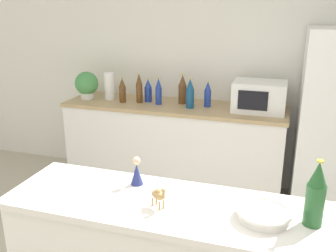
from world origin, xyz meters
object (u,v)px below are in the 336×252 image
Objects in this scene: back_bottle_6 at (122,90)px; wise_man_figurine_blue at (137,172)px; camel_figurine at (158,195)px; paper_towel_roll at (110,86)px; back_bottle_1 at (208,94)px; microwave at (259,96)px; back_bottle_0 at (159,92)px; back_bottle_4 at (183,90)px; wine_bottle at (316,195)px; fruit_bowl at (264,214)px; back_bottle_2 at (148,91)px; back_bottle_3 at (139,88)px; potted_plant at (87,84)px; back_bottle_5 at (190,94)px.

back_bottle_6 reaches higher than wise_man_figurine_blue.
back_bottle_6 is 2.29× the size of camel_figurine.
paper_towel_roll is 0.20m from back_bottle_6.
back_bottle_1 reaches higher than camel_figurine.
microwave is 0.98m from back_bottle_0.
back_bottle_0 is 0.24m from back_bottle_4.
microwave is at bearing 3.40° from back_bottle_0.
wine_bottle is 1.23× the size of fruit_bowl.
back_bottle_1 is 1.09× the size of back_bottle_2.
back_bottle_4 is (-0.27, 0.05, 0.02)m from back_bottle_1.
back_bottle_3 is 1.03× the size of wine_bottle.
camel_figurine is (0.89, -1.99, -0.03)m from back_bottle_3.
back_bottle_0 is at bearing -2.61° from back_bottle_3.
back_bottle_6 is (0.42, -0.02, -0.03)m from potted_plant.
fruit_bowl is at bearing -51.06° from back_bottle_6.
back_bottle_2 is 0.26m from back_bottle_6.
back_bottle_3 is 0.55m from back_bottle_5.
potted_plant is 1.10× the size of back_bottle_6.
back_bottle_1 is 1.85m from wise_man_figurine_blue.
potted_plant is at bearing 126.93° from camel_figurine.
paper_towel_roll is at bearing 174.79° from back_bottle_0.
back_bottle_5 is (0.47, -0.11, 0.03)m from back_bottle_2.
microwave is 3.09× the size of wise_man_figurine_blue.
back_bottle_2 reaches higher than fruit_bowl.
back_bottle_0 is at bearing 120.95° from fruit_bowl.
back_bottle_4 is at bearing 170.01° from back_bottle_1.
back_bottle_2 reaches higher than wise_man_figurine_blue.
back_bottle_3 is 2.38m from fruit_bowl.
wine_bottle reaches higher than wise_man_figurine_blue.
microwave is 1.19m from back_bottle_3.
fruit_bowl is (1.30, -2.01, -0.04)m from back_bottle_2.
wise_man_figurine_blue is (0.28, -1.90, -0.03)m from back_bottle_4.
fruit_bowl is (1.96, -1.93, -0.08)m from potted_plant.
potted_plant reaches higher than back_bottle_2.
wine_bottle is at bearing -45.54° from paper_towel_roll.
fruit_bowl is (1.54, -1.91, -0.05)m from back_bottle_6.
back_bottle_3 is at bearing 12.00° from back_bottle_6.
back_bottle_3 is at bearing 175.00° from back_bottle_5.
back_bottle_2 is (-0.62, 0.01, -0.01)m from back_bottle_1.
back_bottle_3 is 2.18m from camel_figurine.
wise_man_figurine_blue is at bearing -81.66° from back_bottle_4.
back_bottle_0 is at bearing 0.53° from potted_plant.
back_bottle_0 is 0.34m from back_bottle_5.
potted_plant is at bearing -177.89° from microwave.
back_bottle_2 is 1.54× the size of wise_man_figurine_blue.
camel_figurine is (-0.29, -2.04, -0.02)m from microwave.
back_bottle_3 reaches higher than wise_man_figurine_blue.
wine_bottle is (1.36, -1.91, 0.06)m from back_bottle_0.
back_bottle_5 is (-0.15, -0.10, 0.02)m from back_bottle_1.
microwave is at bearing 3.57° from back_bottle_6.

